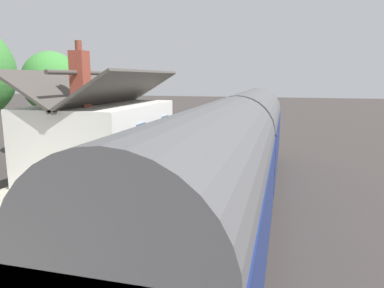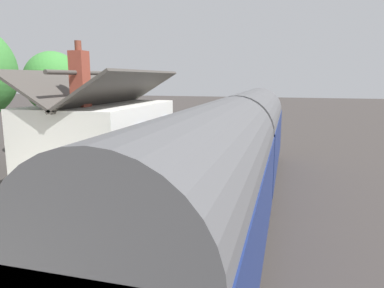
{
  "view_description": "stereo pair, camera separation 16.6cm",
  "coord_description": "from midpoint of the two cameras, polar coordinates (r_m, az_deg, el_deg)",
  "views": [
    {
      "loc": [
        -13.22,
        -2.49,
        4.92
      ],
      "look_at": [
        2.01,
        1.5,
        1.97
      ],
      "focal_mm": 33.19,
      "sensor_mm": 36.0,
      "label": 1
    },
    {
      "loc": [
        -13.18,
        -2.65,
        4.92
      ],
      "look_at": [
        2.01,
        1.5,
        1.97
      ],
      "focal_mm": 33.19,
      "sensor_mm": 36.0,
      "label": 2
    }
  ],
  "objects": [
    {
      "name": "rail_near",
      "position": [
        14.1,
        10.63,
        -9.72
      ],
      "size": [
        52.0,
        0.08,
        0.14
      ],
      "primitive_type": "cube",
      "color": "gray",
      "rests_on": "ground"
    },
    {
      "name": "planter_bench_left",
      "position": [
        12.27,
        -5.39,
        -6.83
      ],
      "size": [
        0.88,
        0.32,
        0.59
      ],
      "color": "black",
      "rests_on": "platform"
    },
    {
      "name": "rail_far",
      "position": [
        14.27,
        4.78,
        -9.32
      ],
      "size": [
        52.0,
        0.08,
        0.14
      ],
      "primitive_type": "cube",
      "color": "gray",
      "rests_on": "ground"
    },
    {
      "name": "station_sign_board",
      "position": [
        23.13,
        4.31,
        3.72
      ],
      "size": [
        0.96,
        0.06,
        1.57
      ],
      "color": "black",
      "rests_on": "platform"
    },
    {
      "name": "ground_plane",
      "position": [
        14.32,
        4.06,
        -9.53
      ],
      "size": [
        160.0,
        160.0,
        0.0
      ],
      "primitive_type": "plane",
      "color": "#383330"
    },
    {
      "name": "platform",
      "position": [
        15.46,
        -11.23,
        -6.28
      ],
      "size": [
        32.0,
        6.28,
        0.97
      ],
      "primitive_type": "cube",
      "color": "#A39B8C",
      "rests_on": "ground"
    },
    {
      "name": "train",
      "position": [
        12.84,
        7.46,
        -1.64
      ],
      "size": [
        19.46,
        2.73,
        4.32
      ],
      "color": "black",
      "rests_on": "ground"
    },
    {
      "name": "bench_by_lamp",
      "position": [
        20.77,
        -1.05,
        0.98
      ],
      "size": [
        1.4,
        0.45,
        0.88
      ],
      "color": "brown",
      "rests_on": "platform"
    },
    {
      "name": "station_building",
      "position": [
        15.33,
        -13.89,
        1.33
      ],
      "size": [
        6.74,
        4.43,
        5.27
      ],
      "color": "white",
      "rests_on": "platform"
    },
    {
      "name": "planter_edge_far",
      "position": [
        22.08,
        -6.16,
        1.35
      ],
      "size": [
        0.6,
        0.6,
        0.86
      ],
      "color": "#9E5138",
      "rests_on": "platform"
    },
    {
      "name": "platform_edge_coping",
      "position": [
        14.28,
        -0.55,
        -5.41
      ],
      "size": [
        32.0,
        0.36,
        0.02
      ],
      "primitive_type": "cube",
      "color": "beige",
      "rests_on": "platform"
    },
    {
      "name": "tree_mid_background",
      "position": [
        23.61,
        -21.23,
        9.21
      ],
      "size": [
        3.45,
        3.56,
        6.51
      ],
      "color": "#4C3828",
      "rests_on": "ground"
    },
    {
      "name": "planter_by_door",
      "position": [
        10.69,
        -11.01,
        -8.78
      ],
      "size": [
        0.57,
        0.57,
        0.89
      ],
      "color": "#9E5138",
      "rests_on": "platform"
    }
  ]
}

